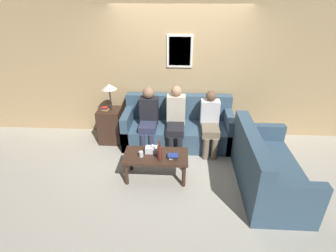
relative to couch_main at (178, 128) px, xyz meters
The scene contains 13 objects.
ground_plane 0.60m from the couch_main, 90.00° to the right, with size 16.00×16.00×0.00m, color #ADA899.
wall_back 1.09m from the couch_main, 90.00° to the left, with size 9.00×0.08×2.60m.
couch_main is the anchor object (origin of this frame).
couch_side 1.85m from the couch_main, 43.45° to the right, with size 0.85×1.67×0.90m.
coffee_table 1.18m from the couch_main, 105.62° to the right, with size 1.00×0.50×0.43m.
side_table_with_lamp 1.32m from the couch_main, behind, with size 0.43×0.43×1.19m.
wine_bottle 1.30m from the couch_main, 101.14° to the right, with size 0.07×0.07×0.33m.
drinking_glass 1.32m from the couch_main, 114.29° to the right, with size 0.07×0.07×0.09m.
book_stack 1.22m from the couch_main, 92.33° to the right, with size 0.17×0.13×0.06m.
tissue_box 1.14m from the couch_main, 109.26° to the right, with size 0.23×0.12×0.15m.
person_left 0.65m from the couch_main, 163.97° to the right, with size 0.34×0.59×1.15m.
person_middle 0.37m from the couch_main, 101.97° to the right, with size 0.34×0.66×1.18m.
person_right 0.68m from the couch_main, 18.88° to the right, with size 0.34×0.66×1.11m.
Camera 1 is at (0.07, -4.01, 2.70)m, focal length 28.00 mm.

